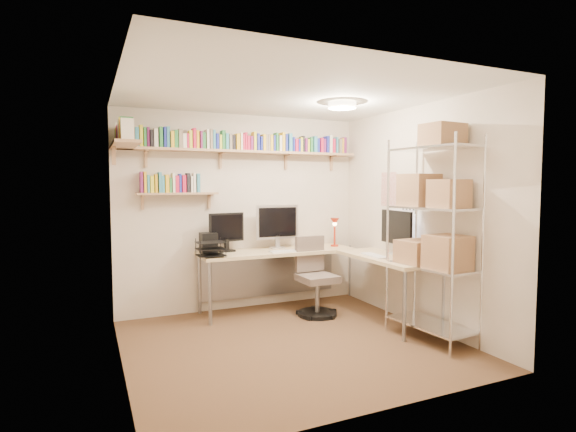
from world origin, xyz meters
name	(u,v)px	position (x,y,z in m)	size (l,w,h in m)	color
ground	(291,343)	(0.00, 0.00, 0.00)	(3.20, 3.20, 0.00)	#4D2E21
room_shell	(291,191)	(0.00, 0.00, 1.55)	(3.24, 3.04, 2.52)	beige
wall_shelves	(214,150)	(-0.43, 1.30, 2.03)	(3.12, 1.09, 0.80)	tan
corner_desk	(296,253)	(0.49, 0.93, 0.77)	(2.38, 1.97, 1.34)	beige
office_chair	(315,282)	(0.70, 0.81, 0.40)	(0.51, 0.52, 0.96)	black
wire_rack	(434,216)	(1.36, -0.51, 1.29)	(0.52, 0.94, 2.20)	silver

